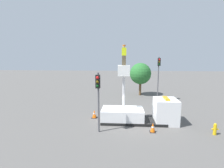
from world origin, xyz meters
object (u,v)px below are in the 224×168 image
at_px(bucket_truck, 141,112).
at_px(traffic_light_across, 159,70).
at_px(traffic_cone_curbside, 153,128).
at_px(tree_left_bg, 140,74).
at_px(traffic_cone_rear, 94,114).
at_px(fire_hydrant, 215,129).
at_px(traffic_light_pole, 98,91).
at_px(worker, 124,55).

bearing_deg(bucket_truck, traffic_light_across, 69.67).
distance_m(traffic_cone_curbside, tree_left_bg, 13.87).
xyz_separation_m(traffic_light_across, tree_left_bg, (-2.02, 3.56, -0.80)).
bearing_deg(tree_left_bg, traffic_cone_rear, -116.41).
distance_m(bucket_truck, traffic_cone_curbside, 2.30).
height_order(fire_hydrant, traffic_cone_curbside, fire_hydrant).
height_order(bucket_truck, traffic_cone_rear, bucket_truck).
relative_size(traffic_light_pole, fire_hydrant, 5.18).
bearing_deg(worker, traffic_cone_rear, 164.12).
height_order(bucket_truck, fire_hydrant, bucket_truck).
relative_size(traffic_cone_rear, tree_left_bg, 0.16).
height_order(traffic_light_pole, traffic_cone_curbside, traffic_light_pole).
bearing_deg(fire_hydrant, tree_left_bg, 107.93).
bearing_deg(tree_left_bg, fire_hydrant, -72.07).
bearing_deg(tree_left_bg, bucket_truck, -94.49).
xyz_separation_m(bucket_truck, traffic_cone_curbside, (0.73, -2.11, -0.55)).
distance_m(bucket_truck, worker, 5.32).
distance_m(worker, traffic_light_pole, 4.12).
relative_size(bucket_truck, worker, 3.84).
height_order(worker, traffic_light_pole, worker).
bearing_deg(bucket_truck, traffic_cone_rear, 169.69).
bearing_deg(traffic_light_across, bucket_truck, -110.33).
bearing_deg(bucket_truck, traffic_light_pole, -144.46).
distance_m(worker, fire_hydrant, 9.14).
bearing_deg(tree_left_bg, traffic_light_across, -60.43).
xyz_separation_m(bucket_truck, traffic_light_across, (2.92, 7.88, 3.21)).
distance_m(fire_hydrant, tree_left_bg, 14.68).
bearing_deg(bucket_truck, worker, 180.00).
bearing_deg(traffic_cone_rear, worker, -15.88).
bearing_deg(fire_hydrant, traffic_cone_curbside, 178.19).
distance_m(bucket_truck, traffic_light_across, 8.99).
bearing_deg(worker, traffic_cone_curbside, -42.33).
xyz_separation_m(fire_hydrant, traffic_cone_curbside, (-4.60, 0.14, -0.08)).
height_order(traffic_cone_curbside, tree_left_bg, tree_left_bg).
distance_m(bucket_truck, traffic_cone_rear, 4.49).
relative_size(traffic_light_across, fire_hydrant, 6.49).
xyz_separation_m(traffic_light_pole, traffic_light_across, (6.41, 10.37, 0.81)).
relative_size(traffic_light_pole, traffic_cone_curbside, 6.13).
distance_m(bucket_truck, traffic_light_pole, 4.92).
relative_size(bucket_truck, traffic_light_across, 1.15).
distance_m(traffic_light_pole, traffic_cone_rear, 4.51).
height_order(worker, traffic_light_across, worker).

